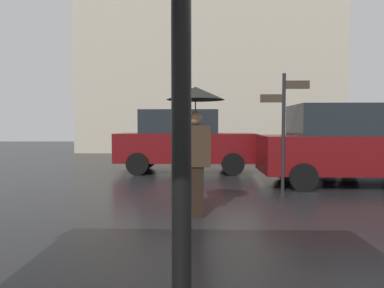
{
  "coord_description": "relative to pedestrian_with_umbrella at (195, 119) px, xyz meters",
  "views": [
    {
      "loc": [
        -0.36,
        -2.1,
        1.48
      ],
      "look_at": [
        -0.59,
        5.68,
        1.07
      ],
      "focal_mm": 33.0,
      "sensor_mm": 36.0,
      "label": 1
    }
  ],
  "objects": [
    {
      "name": "street_signpost",
      "position": [
        1.93,
        2.27,
        0.02
      ],
      "size": [
        1.08,
        0.08,
        2.63
      ],
      "color": "black",
      "rests_on": "ground"
    },
    {
      "name": "parked_car_right",
      "position": [
        3.79,
        3.17,
        -0.58
      ],
      "size": [
        4.55,
        2.0,
        1.99
      ],
      "rotation": [
        0.0,
        0.0,
        3.15
      ],
      "color": "#590C0F",
      "rests_on": "ground"
    },
    {
      "name": "pedestrian_with_umbrella",
      "position": [
        0.0,
        0.0,
        0.0
      ],
      "size": [
        0.93,
        0.93,
        2.1
      ],
      "rotation": [
        0.0,
        0.0,
        5.87
      ],
      "color": "black",
      "rests_on": "ground"
    },
    {
      "name": "parked_car_distant",
      "position": [
        5.85,
        5.81,
        -0.63
      ],
      "size": [
        4.44,
        2.01,
        1.91
      ],
      "rotation": [
        0.0,
        0.0,
        2.89
      ],
      "color": "#1E234C",
      "rests_on": "ground"
    },
    {
      "name": "building_block",
      "position": [
        0.47,
        14.19,
        4.98
      ],
      "size": [
        14.33,
        2.74,
        13.14
      ],
      "primitive_type": "cube",
      "color": "#B2A893",
      "rests_on": "ground"
    },
    {
      "name": "parked_car_left",
      "position": [
        -0.46,
        5.57,
        -0.59
      ],
      "size": [
        4.36,
        1.86,
        1.96
      ],
      "rotation": [
        0.0,
        0.0,
        0.23
      ],
      "color": "#590C0F",
      "rests_on": "ground"
    }
  ]
}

